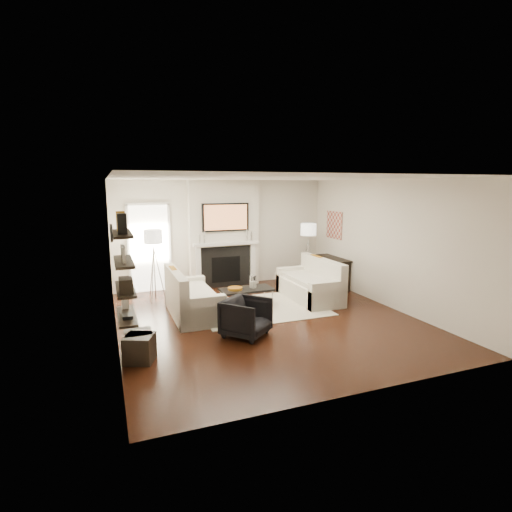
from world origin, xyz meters
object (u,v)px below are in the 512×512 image
object	(u,v)px
loveseat_right_base	(309,290)
coffee_table	(246,289)
lamp_left_shade	(153,237)
ottoman_near	(139,344)
lamp_right_shade	(308,229)
loveseat_left_base	(193,305)
armchair	(246,316)

from	to	relation	value
loveseat_right_base	coffee_table	distance (m)	1.56
lamp_left_shade	ottoman_near	distance (m)	3.32
lamp_left_shade	ottoman_near	world-z (taller)	lamp_left_shade
lamp_right_shade	lamp_left_shade	bearing A→B (deg)	-179.15
lamp_left_shade	lamp_right_shade	size ratio (longest dim) A/B	1.00
lamp_right_shade	ottoman_near	world-z (taller)	lamp_right_shade
loveseat_left_base	armchair	xyz separation A→B (m)	(0.61, -1.42, 0.15)
armchair	lamp_right_shade	xyz separation A→B (m)	(2.71, 2.84, 1.09)
loveseat_right_base	lamp_left_shade	xyz separation A→B (m)	(-3.27, 1.19, 1.24)
armchair	lamp_right_shade	distance (m)	4.08
armchair	lamp_left_shade	xyz separation A→B (m)	(-1.19, 2.78, 1.09)
ottoman_near	loveseat_right_base	bearing A→B (deg)	25.11
coffee_table	lamp_right_shade	bearing A→B (deg)	31.71
loveseat_right_base	loveseat_left_base	bearing A→B (deg)	-176.35
loveseat_left_base	loveseat_right_base	xyz separation A→B (m)	(2.70, 0.17, 0.00)
lamp_right_shade	ottoman_near	distance (m)	5.61
loveseat_right_base	lamp_left_shade	size ratio (longest dim) A/B	4.50
loveseat_right_base	ottoman_near	size ratio (longest dim) A/B	4.50
loveseat_right_base	armchair	world-z (taller)	armchair
loveseat_right_base	lamp_right_shade	bearing A→B (deg)	63.32
loveseat_right_base	armchair	xyz separation A→B (m)	(-2.09, -1.59, 0.15)
armchair	ottoman_near	bearing A→B (deg)	145.93
coffee_table	armchair	world-z (taller)	armchair
lamp_left_shade	lamp_right_shade	distance (m)	3.90
loveseat_left_base	loveseat_right_base	size ratio (longest dim) A/B	1.00
coffee_table	lamp_right_shade	xyz separation A→B (m)	(2.17, 1.34, 1.05)
lamp_left_shade	lamp_right_shade	xyz separation A→B (m)	(3.90, 0.06, 0.00)
coffee_table	armchair	distance (m)	1.59
coffee_table	lamp_left_shade	world-z (taller)	lamp_left_shade
loveseat_right_base	coffee_table	xyz separation A→B (m)	(-1.55, -0.10, 0.19)
coffee_table	ottoman_near	distance (m)	2.92
lamp_left_shade	ottoman_near	xyz separation A→B (m)	(-0.62, -3.01, -1.25)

